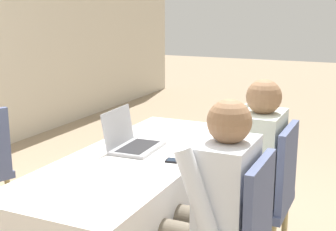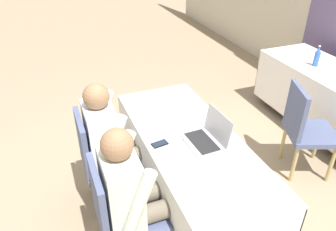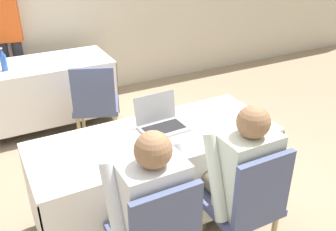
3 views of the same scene
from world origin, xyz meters
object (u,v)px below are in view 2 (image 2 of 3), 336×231
(laptop, at_px, (207,137))
(cell_phone, at_px, (160,144))
(chair_far_spare, at_px, (305,127))
(chair_near_right, at_px, (120,213))
(person_checkered_shirt, at_px, (112,139))
(person_white_shirt, at_px, (134,192))
(chair_near_left, at_px, (101,157))
(water_bottle, at_px, (317,57))

(laptop, distance_m, cell_phone, 0.36)
(cell_phone, distance_m, chair_far_spare, 1.50)
(chair_near_right, distance_m, person_checkered_shirt, 0.67)
(cell_phone, distance_m, chair_near_right, 0.58)
(chair_near_right, relative_size, chair_far_spare, 1.00)
(chair_near_right, relative_size, person_checkered_shirt, 0.78)
(chair_far_spare, height_order, person_checkered_shirt, person_checkered_shirt)
(person_white_shirt, bearing_deg, person_checkered_shirt, 0.00)
(cell_phone, distance_m, chair_near_left, 0.56)
(chair_near_left, bearing_deg, laptop, -118.68)
(chair_far_spare, bearing_deg, chair_near_left, 103.84)
(water_bottle, height_order, person_white_shirt, person_white_shirt)
(chair_near_left, relative_size, person_checkered_shirt, 0.78)
(chair_near_left, bearing_deg, person_white_shirt, -170.76)
(person_checkered_shirt, bearing_deg, laptop, -122.42)
(chair_near_left, xyz_separation_m, chair_far_spare, (0.25, 1.88, 0.00))
(cell_phone, height_order, person_white_shirt, person_white_shirt)
(cell_phone, bearing_deg, chair_near_left, -135.19)
(laptop, xyz_separation_m, chair_near_right, (0.23, -0.75, -0.28))
(cell_phone, xyz_separation_m, person_white_shirt, (0.33, -0.30, -0.08))
(cell_phone, height_order, chair_far_spare, chair_far_spare)
(chair_near_left, bearing_deg, person_checkered_shirt, -90.00)
(water_bottle, xyz_separation_m, chair_near_left, (0.46, -2.58, -0.34))
(chair_near_right, distance_m, chair_far_spare, 1.92)
(chair_far_spare, bearing_deg, person_white_shirt, 123.67)
(chair_near_right, bearing_deg, chair_near_left, 0.00)
(laptop, height_order, cell_phone, laptop)
(person_checkered_shirt, xyz_separation_m, person_white_shirt, (0.64, 0.00, 0.00))
(water_bottle, xyz_separation_m, chair_far_spare, (0.71, -0.70, -0.34))
(cell_phone, height_order, chair_near_right, chair_near_right)
(chair_near_right, bearing_deg, cell_phone, -50.75)
(chair_near_right, xyz_separation_m, person_checkered_shirt, (-0.64, 0.10, 0.16))
(cell_phone, bearing_deg, water_bottle, 100.89)
(chair_near_right, height_order, person_checkered_shirt, person_checkered_shirt)
(water_bottle, distance_m, chair_near_left, 2.64)
(cell_phone, relative_size, water_bottle, 0.55)
(chair_near_right, distance_m, person_white_shirt, 0.19)
(chair_far_spare, distance_m, person_white_shirt, 1.83)
(laptop, height_order, chair_near_left, laptop)
(laptop, xyz_separation_m, chair_far_spare, (-0.16, 1.14, -0.28))
(person_white_shirt, bearing_deg, chair_near_left, 9.24)
(chair_near_right, relative_size, person_white_shirt, 0.78)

